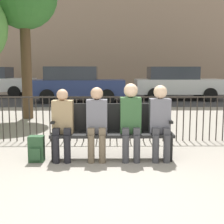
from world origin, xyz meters
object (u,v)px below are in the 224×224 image
(park_bench, at_px, (112,129))
(parked_car_2, at_px, (77,84))
(seated_person_3, at_px, (160,118))
(seated_person_1, at_px, (97,120))
(parked_car_0, at_px, (177,83))
(seated_person_2, at_px, (131,117))
(backpack, at_px, (36,149))
(seated_person_0, at_px, (63,121))

(park_bench, relative_size, parked_car_2, 0.48)
(park_bench, relative_size, seated_person_3, 1.63)
(seated_person_1, distance_m, parked_car_0, 10.81)
(park_bench, height_order, seated_person_2, seated_person_2)
(seated_person_1, bearing_deg, seated_person_3, 0.10)
(park_bench, distance_m, seated_person_1, 0.33)
(park_bench, xyz_separation_m, seated_person_1, (-0.25, -0.13, 0.18))
(seated_person_1, distance_m, backpack, 1.10)
(seated_person_3, distance_m, backpack, 2.09)
(seated_person_3, distance_m, parked_car_2, 9.60)
(seated_person_1, relative_size, backpack, 2.84)
(seated_person_1, relative_size, seated_person_3, 0.97)
(seated_person_3, bearing_deg, backpack, -177.43)
(seated_person_1, bearing_deg, backpack, -174.84)
(seated_person_3, bearing_deg, seated_person_2, 179.82)
(seated_person_1, relative_size, parked_car_0, 0.29)
(park_bench, bearing_deg, seated_person_0, -170.75)
(seated_person_0, height_order, seated_person_3, seated_person_3)
(seated_person_0, xyz_separation_m, seated_person_1, (0.56, 0.00, 0.02))
(seated_person_3, xyz_separation_m, backpack, (-2.03, -0.09, -0.49))
(seated_person_2, bearing_deg, park_bench, 157.49)
(park_bench, relative_size, seated_person_2, 1.59)
(seated_person_1, distance_m, seated_person_2, 0.56)
(seated_person_2, height_order, parked_car_2, parked_car_2)
(seated_person_0, distance_m, parked_car_0, 11.01)
(seated_person_1, bearing_deg, park_bench, 27.66)
(parked_car_0, bearing_deg, seated_person_2, -106.39)
(seated_person_3, xyz_separation_m, parked_car_0, (2.52, 10.20, 0.14))
(backpack, bearing_deg, parked_car_0, 66.18)
(park_bench, height_order, seated_person_1, seated_person_1)
(seated_person_2, distance_m, backpack, 1.63)
(park_bench, distance_m, parked_car_0, 10.61)
(seated_person_2, distance_m, seated_person_3, 0.48)
(backpack, relative_size, parked_car_0, 0.10)
(backpack, xyz_separation_m, parked_car_2, (-0.26, 9.41, 0.63))
(parked_car_0, bearing_deg, park_bench, -108.18)
(seated_person_0, height_order, seated_person_2, seated_person_2)
(seated_person_3, distance_m, parked_car_0, 10.51)
(backpack, bearing_deg, parked_car_2, 91.56)
(seated_person_1, distance_m, seated_person_3, 1.04)
(seated_person_2, bearing_deg, seated_person_3, -0.18)
(seated_person_1, height_order, backpack, seated_person_1)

